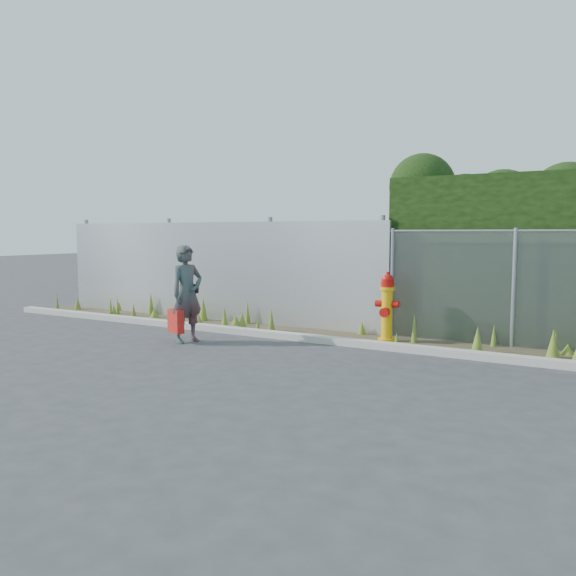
# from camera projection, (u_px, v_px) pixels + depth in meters

# --- Properties ---
(ground) EXTENTS (80.00, 80.00, 0.00)m
(ground) POSITION_uv_depth(u_px,v_px,m) (260.00, 362.00, 8.57)
(ground) COLOR #38383B
(ground) RESTS_ON ground
(curb) EXTENTS (16.00, 0.22, 0.12)m
(curb) POSITION_uv_depth(u_px,v_px,m) (313.00, 339.00, 10.13)
(curb) COLOR #B0AA9F
(curb) RESTS_ON ground
(weed_strip) EXTENTS (16.00, 1.34, 0.53)m
(weed_strip) POSITION_uv_depth(u_px,v_px,m) (338.00, 330.00, 10.61)
(weed_strip) COLOR #453B27
(weed_strip) RESTS_ON ground
(corrugated_fence) EXTENTS (8.50, 0.21, 2.30)m
(corrugated_fence) POSITION_uv_depth(u_px,v_px,m) (209.00, 271.00, 12.65)
(corrugated_fence) COLOR #B9BBC1
(corrugated_fence) RESTS_ON ground
(fire_hydrant) EXTENTS (0.42, 0.38, 1.27)m
(fire_hydrant) POSITION_uv_depth(u_px,v_px,m) (387.00, 308.00, 10.07)
(fire_hydrant) COLOR #E9AC0C
(fire_hydrant) RESTS_ON ground
(woman) EXTENTS (0.57, 0.72, 1.75)m
(woman) POSITION_uv_depth(u_px,v_px,m) (187.00, 294.00, 10.04)
(woman) COLOR #106B63
(woman) RESTS_ON ground
(red_tote_bag) EXTENTS (0.37, 0.14, 0.49)m
(red_tote_bag) POSITION_uv_depth(u_px,v_px,m) (176.00, 321.00, 9.99)
(red_tote_bag) COLOR #B30A21
(black_shoulder_bag) EXTENTS (0.22, 0.09, 0.16)m
(black_shoulder_bag) POSITION_uv_depth(u_px,v_px,m) (192.00, 289.00, 10.15)
(black_shoulder_bag) COLOR black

